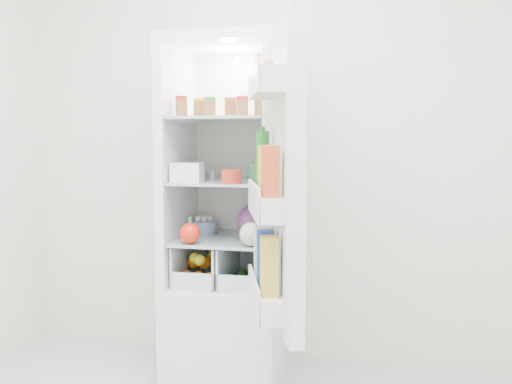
% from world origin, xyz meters
% --- Properties ---
extents(room_walls, '(3.02, 3.02, 2.61)m').
position_xyz_m(room_walls, '(0.00, 0.00, 1.59)').
color(room_walls, silver).
rests_on(room_walls, ground).
extents(refrigerator, '(0.60, 0.60, 1.80)m').
position_xyz_m(refrigerator, '(-0.20, 1.25, 0.67)').
color(refrigerator, white).
rests_on(refrigerator, ground).
extents(shelf_low, '(0.49, 0.53, 0.01)m').
position_xyz_m(shelf_low, '(-0.20, 1.19, 0.74)').
color(shelf_low, '#A3B6BF').
rests_on(shelf_low, refrigerator).
extents(shelf_mid, '(0.49, 0.53, 0.02)m').
position_xyz_m(shelf_mid, '(-0.20, 1.19, 1.05)').
color(shelf_mid, '#A3B6BF').
rests_on(shelf_mid, refrigerator).
extents(shelf_top, '(0.49, 0.53, 0.02)m').
position_xyz_m(shelf_top, '(-0.20, 1.19, 1.38)').
color(shelf_top, '#A3B6BF').
rests_on(shelf_top, refrigerator).
extents(crisper_left, '(0.23, 0.46, 0.22)m').
position_xyz_m(crisper_left, '(-0.32, 1.19, 0.61)').
color(crisper_left, silver).
rests_on(crisper_left, refrigerator).
extents(crisper_right, '(0.23, 0.46, 0.22)m').
position_xyz_m(crisper_right, '(-0.08, 1.19, 0.61)').
color(crisper_right, silver).
rests_on(crisper_right, refrigerator).
extents(condiment_jars, '(0.46, 0.16, 0.08)m').
position_xyz_m(condiment_jars, '(-0.20, 1.07, 1.43)').
color(condiment_jars, '#B21919').
rests_on(condiment_jars, shelf_top).
extents(squeeze_bottle, '(0.07, 0.07, 0.20)m').
position_xyz_m(squeeze_bottle, '(0.01, 1.20, 1.49)').
color(squeeze_bottle, silver).
rests_on(squeeze_bottle, shelf_top).
extents(tub_white, '(0.17, 0.17, 0.10)m').
position_xyz_m(tub_white, '(-0.37, 1.04, 1.11)').
color(tub_white, white).
rests_on(tub_white, shelf_mid).
extents(tin_red, '(0.10, 0.10, 0.07)m').
position_xyz_m(tin_red, '(-0.11, 0.96, 1.09)').
color(tin_red, '#B42A1B').
rests_on(tin_red, shelf_mid).
extents(foil_tray, '(0.18, 0.13, 0.04)m').
position_xyz_m(foil_tray, '(-0.36, 1.25, 1.08)').
color(foil_tray, silver).
rests_on(foil_tray, shelf_mid).
extents(tub_green, '(0.13, 0.17, 0.09)m').
position_xyz_m(tub_green, '(-0.03, 1.29, 1.10)').
color(tub_green, '#469A5A').
rests_on(tub_green, shelf_mid).
extents(red_cabbage, '(0.19, 0.19, 0.19)m').
position_xyz_m(red_cabbage, '(-0.05, 1.18, 0.84)').
color(red_cabbage, '#551F5C').
rests_on(red_cabbage, shelf_low).
extents(bell_pepper, '(0.11, 0.11, 0.11)m').
position_xyz_m(bell_pepper, '(-0.33, 0.97, 0.80)').
color(bell_pepper, red).
rests_on(bell_pepper, shelf_low).
extents(mushroom_bowl, '(0.15, 0.15, 0.07)m').
position_xyz_m(mushroom_bowl, '(-0.36, 1.30, 0.78)').
color(mushroom_bowl, '#86A5C8').
rests_on(mushroom_bowl, shelf_low).
extents(salad_bag, '(0.12, 0.12, 0.12)m').
position_xyz_m(salad_bag, '(-0.02, 0.97, 0.81)').
color(salad_bag, beige).
rests_on(salad_bag, shelf_low).
extents(citrus_pile, '(0.20, 0.24, 0.16)m').
position_xyz_m(citrus_pile, '(-0.32, 1.13, 0.59)').
color(citrus_pile, orange).
rests_on(citrus_pile, refrigerator).
extents(veg_pile, '(0.16, 0.30, 0.10)m').
position_xyz_m(veg_pile, '(-0.07, 1.18, 0.56)').
color(veg_pile, '#214B19').
rests_on(veg_pile, refrigerator).
extents(fridge_door, '(0.33, 0.59, 1.30)m').
position_xyz_m(fridge_door, '(0.19, 0.62, 1.09)').
color(fridge_door, white).
rests_on(fridge_door, refrigerator).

